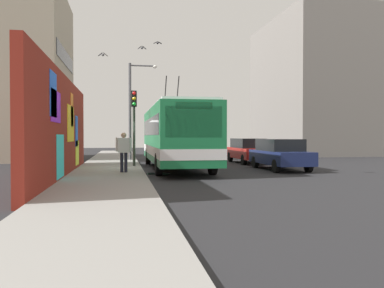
# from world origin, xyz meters

# --- Properties ---
(ground_plane) EXTENTS (80.00, 80.00, 0.00)m
(ground_plane) POSITION_xyz_m (0.00, 0.00, 0.00)
(ground_plane) COLOR #232326
(sidewalk_slab) EXTENTS (48.00, 3.20, 0.15)m
(sidewalk_slab) POSITION_xyz_m (0.00, 1.60, 0.07)
(sidewalk_slab) COLOR gray
(sidewalk_slab) RESTS_ON ground_plane
(graffiti_wall) EXTENTS (14.56, 0.32, 4.17)m
(graffiti_wall) POSITION_xyz_m (-3.72, 3.35, 2.08)
(graffiti_wall) COLOR maroon
(graffiti_wall) RESTS_ON ground_plane
(building_far_left) EXTENTS (10.05, 8.10, 12.39)m
(building_far_left) POSITION_xyz_m (10.86, 9.20, 6.19)
(building_far_left) COLOR #9E937F
(building_far_left) RESTS_ON ground_plane
(building_far_right) EXTENTS (13.60, 7.32, 13.00)m
(building_far_right) POSITION_xyz_m (16.52, -17.00, 6.50)
(building_far_right) COLOR gray
(building_far_right) RESTS_ON ground_plane
(city_bus) EXTENTS (11.46, 2.69, 5.08)m
(city_bus) POSITION_xyz_m (0.39, -1.80, 1.83)
(city_bus) COLOR #19723F
(city_bus) RESTS_ON ground_plane
(parked_car_navy) EXTENTS (4.64, 1.85, 1.58)m
(parked_car_navy) POSITION_xyz_m (-1.23, -7.00, 0.84)
(parked_car_navy) COLOR navy
(parked_car_navy) RESTS_ON ground_plane
(parked_car_red) EXTENTS (4.74, 1.74, 1.58)m
(parked_car_red) POSITION_xyz_m (4.12, -7.00, 0.83)
(parked_car_red) COLOR #B21E19
(parked_car_red) RESTS_ON ground_plane
(pedestrian_at_curb) EXTENTS (0.23, 0.69, 1.74)m
(pedestrian_at_curb) POSITION_xyz_m (-2.95, 0.90, 1.18)
(pedestrian_at_curb) COLOR #1E1E2D
(pedestrian_at_curb) RESTS_ON sidewalk_slab
(traffic_light) EXTENTS (0.49, 0.28, 3.99)m
(traffic_light) POSITION_xyz_m (0.67, 0.35, 2.84)
(traffic_light) COLOR #2D382D
(traffic_light) RESTS_ON sidewalk_slab
(street_lamp) EXTENTS (0.44, 1.91, 6.46)m
(street_lamp) POSITION_xyz_m (6.56, 0.23, 3.89)
(street_lamp) COLOR #4C4C51
(street_lamp) RESTS_ON sidewalk_slab
(flying_pigeons) EXTENTS (11.04, 3.85, 2.69)m
(flying_pigeons) POSITION_xyz_m (1.57, 0.16, 7.44)
(flying_pigeons) COLOR slate
(curbside_puddle) EXTENTS (1.26, 1.26, 0.00)m
(curbside_puddle) POSITION_xyz_m (-2.30, -0.60, 0.00)
(curbside_puddle) COLOR black
(curbside_puddle) RESTS_ON ground_plane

